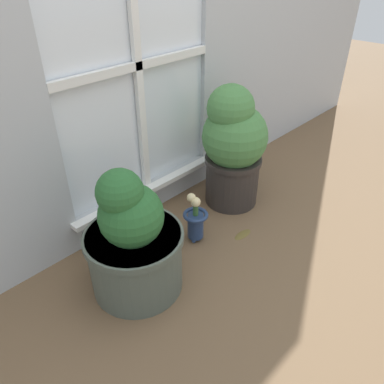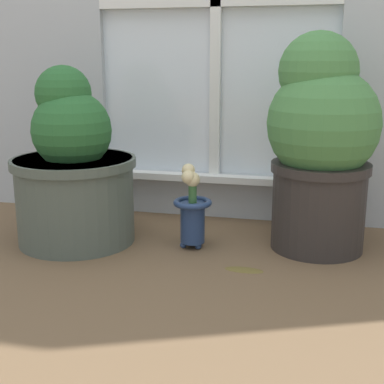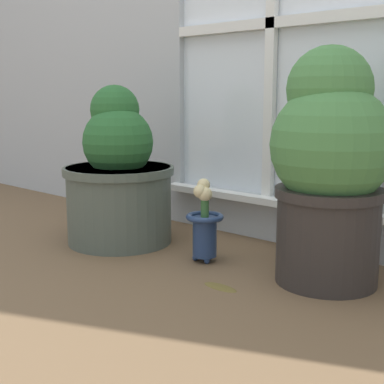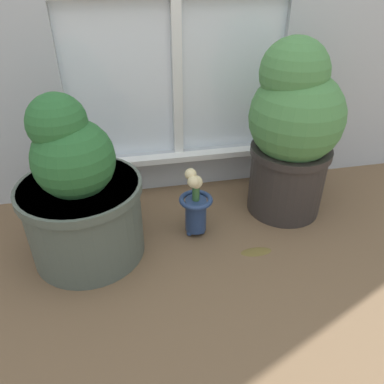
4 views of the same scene
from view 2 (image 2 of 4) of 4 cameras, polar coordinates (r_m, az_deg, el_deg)
The scene contains 5 objects.
ground_plane at distance 1.46m, azimuth -2.18°, elevation -9.12°, with size 10.00×10.00×0.00m, color brown.
potted_plant_left at distance 1.72m, azimuth -12.50°, elevation 2.14°, with size 0.39×0.39×0.56m.
potted_plant_right at distance 1.64m, azimuth 13.62°, elevation 5.31°, with size 0.33×0.33×0.65m.
flower_vase at distance 1.64m, azimuth -0.08°, elevation -1.86°, with size 0.12×0.12×0.26m.
fallen_leaf at distance 1.51m, azimuth 5.57°, elevation -8.16°, with size 0.11×0.05×0.01m.
Camera 2 is at (0.36, -1.29, 0.58)m, focal length 50.00 mm.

